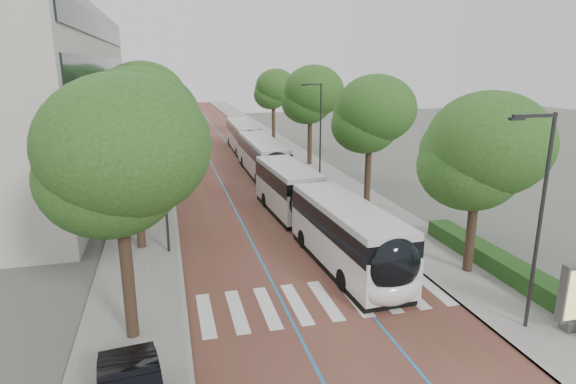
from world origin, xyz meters
The scene contains 19 objects.
ground centered at (0.00, 0.00, 0.00)m, with size 160.00×160.00×0.00m, color #51544C.
road centered at (0.00, 40.00, 0.01)m, with size 11.00×140.00×0.02m, color brown.
sidewalk_left centered at (-7.50, 40.00, 0.06)m, with size 4.00×140.00×0.12m, color gray.
sidewalk_right centered at (7.50, 40.00, 0.06)m, with size 4.00×140.00×0.12m, color gray.
kerb_left centered at (-5.60, 40.00, 0.06)m, with size 0.20×140.00×0.14m, color gray.
kerb_right centered at (5.60, 40.00, 0.06)m, with size 0.20×140.00×0.14m, color gray.
zebra_crossing centered at (0.20, 1.00, 0.03)m, with size 10.55×3.60×0.01m.
lane_line_left centered at (-1.60, 40.00, 0.02)m, with size 0.12×126.00×0.01m, color #226FAD.
lane_line_right centered at (1.60, 40.00, 0.02)m, with size 0.12×126.00×0.01m, color #226FAD.
hedge centered at (9.10, 0.00, 0.52)m, with size 1.20×14.00×0.80m, color #173A14.
streetlight_near centered at (6.62, -3.00, 4.82)m, with size 1.82×0.20×8.00m.
streetlight_far centered at (6.62, 22.00, 4.82)m, with size 1.82×0.20×8.00m.
lamp_post_left centered at (-6.10, 8.00, 4.12)m, with size 0.14×0.14×8.00m, color #29282A.
trees_left centered at (-7.50, 22.90, 6.47)m, with size 6.33×60.43×9.28m.
trees_right centered at (7.70, 20.98, 6.14)m, with size 5.72×47.29×8.99m.
lead_bus centered at (2.08, 7.85, 1.63)m, with size 3.49×18.50×3.20m.
bus_queued_0 centered at (2.32, 24.36, 1.62)m, with size 2.59×12.41×3.20m.
bus_queued_1 centered at (2.67, 37.21, 1.62)m, with size 2.83×12.46×3.20m.
ad_panel centered at (8.21, -3.65, 1.50)m, with size 1.27×0.49×2.63m.
Camera 1 is at (-5.91, -16.46, 9.70)m, focal length 30.00 mm.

